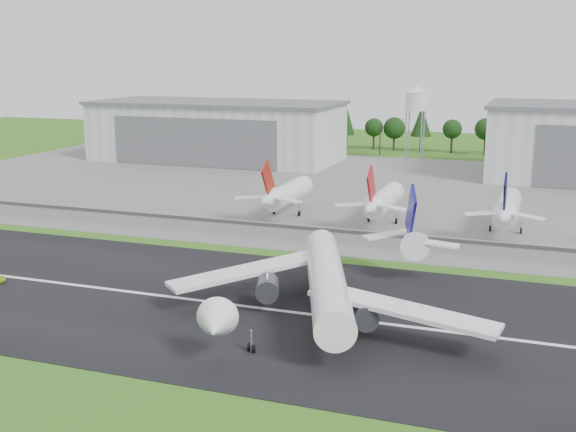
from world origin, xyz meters
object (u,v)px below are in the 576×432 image
at_px(main_airliner, 325,289).
at_px(parked_jet_red_b, 382,201).
at_px(parked_jet_red_a, 285,194).
at_px(parked_jet_navy, 507,209).

relative_size(main_airliner, parked_jet_red_b, 1.84).
xyz_separation_m(parked_jet_red_a, parked_jet_navy, (55.07, 0.01, 0.06)).
bearing_deg(parked_jet_navy, main_airliner, -109.60).
bearing_deg(main_airliner, parked_jet_red_a, -84.57).
height_order(main_airliner, parked_jet_navy, main_airliner).
relative_size(parked_jet_red_a, parked_jet_red_b, 1.00).
bearing_deg(parked_jet_navy, parked_jet_red_a, -179.99).
bearing_deg(main_airliner, parked_jet_red_b, -104.67).
xyz_separation_m(main_airliner, parked_jet_navy, (23.84, 66.96, 1.19)).
bearing_deg(parked_jet_red_b, main_airliner, -85.09).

